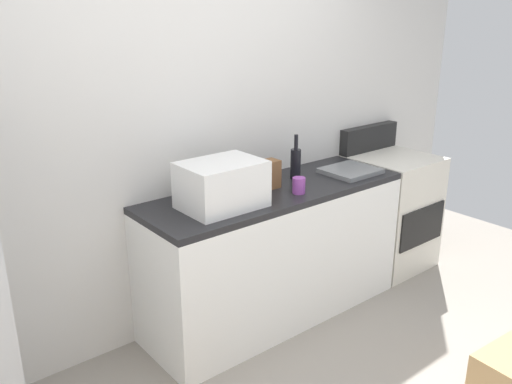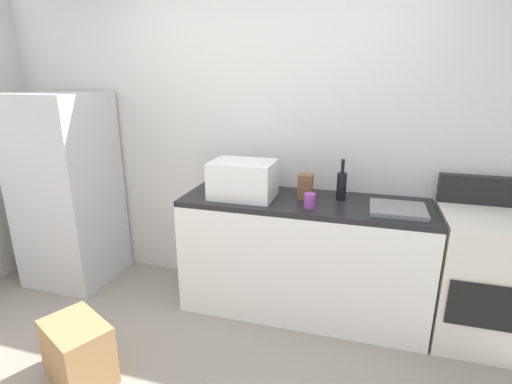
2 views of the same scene
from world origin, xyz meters
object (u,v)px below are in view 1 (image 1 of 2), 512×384
Objects in this scene: microwave at (222,185)px; coffee_mug at (299,185)px; stove_oven at (389,209)px; wine_bottle at (296,163)px; knife_block at (270,174)px.

coffee_mug is (0.51, -0.10, -0.09)m from microwave.
stove_oven is 1.77m from microwave.
wine_bottle reaches higher than knife_block.
microwave is 0.46m from knife_block.
stove_oven is 6.11× the size of knife_block.
stove_oven is 11.00× the size of coffee_mug.
stove_oven is at bearing 1.93° from microwave.
stove_oven reaches higher than coffee_mug.
microwave is at bearing 168.61° from coffee_mug.
coffee_mug is at bearing -172.20° from stove_oven.
coffee_mug is at bearing -72.53° from knife_block.
microwave is (-1.67, -0.06, 0.57)m from stove_oven.
microwave is 0.53m from coffee_mug.
knife_block is at bearing -171.32° from wine_bottle.
knife_block reaches higher than coffee_mug.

